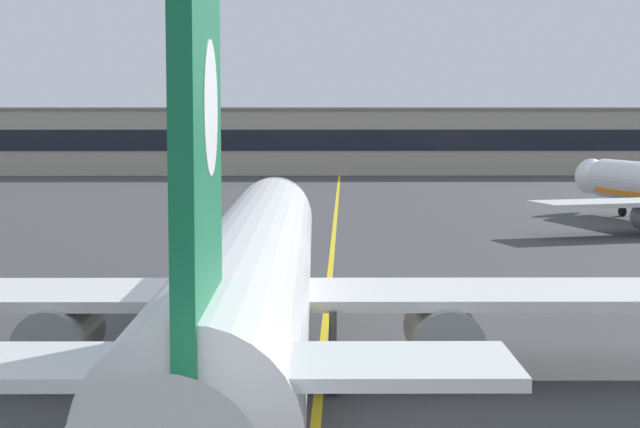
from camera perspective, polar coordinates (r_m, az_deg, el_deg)
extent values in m
cube|color=yellow|center=(56.02, 0.52, -3.41)|extent=(7.26, 179.88, 0.01)
cylinder|color=white|center=(34.93, -3.64, -3.08)|extent=(4.15, 36.04, 3.80)
cone|color=white|center=(54.07, -2.45, -0.01)|extent=(3.63, 2.63, 3.61)
cube|color=gold|center=(35.10, -3.63, -4.76)|extent=(4.04, 33.15, 0.44)
cube|color=black|center=(52.12, -2.53, 0.52)|extent=(2.86, 1.13, 0.60)
cube|color=white|center=(35.66, -3.57, -4.29)|extent=(32.04, 5.11, 0.36)
cylinder|color=gray|center=(35.81, -13.67, -6.37)|extent=(2.33, 3.62, 2.30)
cylinder|color=black|center=(37.58, -13.02, -5.80)|extent=(1.96, 0.20, 1.95)
cylinder|color=gray|center=(35.10, 6.57, -6.49)|extent=(2.33, 3.62, 2.30)
cylinder|color=black|center=(36.90, 6.22, -5.90)|extent=(1.96, 0.20, 1.95)
cube|color=#147042|center=(18.80, -6.53, 3.44)|extent=(0.45, 4.80, 7.20)
cylinder|color=white|center=(19.09, -6.45, 5.63)|extent=(0.46, 2.40, 2.40)
cube|color=white|center=(18.71, -6.60, -8.02)|extent=(11.03, 2.91, 0.24)
cylinder|color=#4C4C51|center=(49.55, -2.65, -2.88)|extent=(0.24, 0.24, 1.60)
cylinder|color=black|center=(49.71, -2.64, -4.05)|extent=(0.41, 0.90, 0.90)
cylinder|color=#4C4C51|center=(33.54, -8.29, -6.48)|extent=(0.24, 0.24, 1.60)
cylinder|color=black|center=(33.79, -8.26, -8.35)|extent=(0.41, 1.30, 1.30)
cylinder|color=#4C4C51|center=(33.22, 0.69, -6.54)|extent=(0.24, 0.24, 1.60)
cylinder|color=black|center=(33.47, 0.69, -8.42)|extent=(0.41, 1.30, 1.30)
cone|color=white|center=(95.34, 14.53, 1.92)|extent=(3.56, 2.94, 3.09)
cube|color=black|center=(93.91, 15.04, 2.20)|extent=(2.60, 1.54, 0.51)
cylinder|color=#4C4C51|center=(91.96, 15.79, 0.68)|extent=(0.21, 0.21, 1.37)
cylinder|color=black|center=(92.03, 15.78, 0.14)|extent=(0.53, 0.83, 0.77)
cube|color=#B2A893|center=(149.51, 4.16, 3.85)|extent=(121.12, 12.00, 8.68)
cube|color=black|center=(143.47, 4.37, 3.94)|extent=(116.28, 0.12, 2.80)
cube|color=gray|center=(149.44, 4.17, 5.59)|extent=(121.52, 12.40, 0.40)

